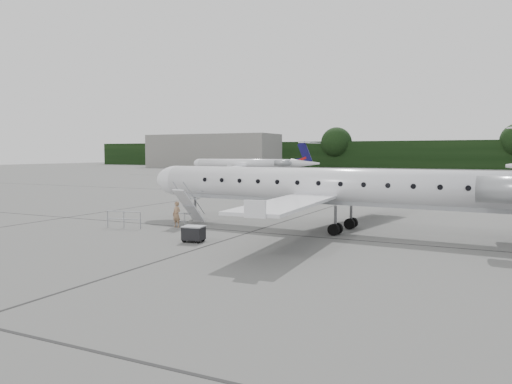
% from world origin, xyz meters
% --- Properties ---
extents(ground, '(320.00, 320.00, 0.00)m').
position_xyz_m(ground, '(0.00, 0.00, 0.00)').
color(ground, '#60605D').
rests_on(ground, ground).
extents(treeline, '(260.00, 4.00, 8.00)m').
position_xyz_m(treeline, '(0.00, 130.00, 4.00)').
color(treeline, black).
rests_on(treeline, ground).
extents(terminal_building, '(40.00, 14.00, 10.00)m').
position_xyz_m(terminal_building, '(-70.00, 110.00, 5.00)').
color(terminal_building, slate).
rests_on(terminal_building, ground).
extents(main_regional_jet, '(29.14, 21.79, 7.17)m').
position_xyz_m(main_regional_jet, '(-0.02, 6.83, 3.59)').
color(main_regional_jet, white).
rests_on(main_regional_jet, ground).
extents(airstair, '(0.98, 2.19, 2.25)m').
position_xyz_m(airstair, '(-8.44, 5.21, 1.12)').
color(airstair, white).
rests_on(airstair, ground).
extents(passenger, '(0.61, 0.44, 1.56)m').
position_xyz_m(passenger, '(-8.51, 3.99, 0.78)').
color(passenger, '#987353').
rests_on(passenger, ground).
extents(safety_railing, '(2.18, 0.46, 1.00)m').
position_xyz_m(safety_railing, '(-11.12, 2.29, 0.50)').
color(safety_railing, '#93969B').
rests_on(safety_railing, ground).
extents(baggage_cart, '(1.11, 0.95, 0.87)m').
position_xyz_m(baggage_cart, '(-4.86, 0.26, 0.44)').
color(baggage_cart, black).
rests_on(baggage_cart, ground).
extents(bg_regional_left, '(26.25, 19.86, 6.53)m').
position_xyz_m(bg_regional_left, '(-36.47, 66.46, 3.26)').
color(bg_regional_left, white).
rests_on(bg_regional_left, ground).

